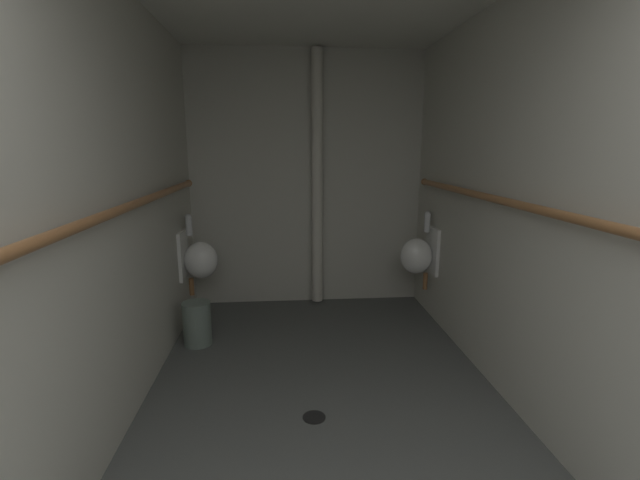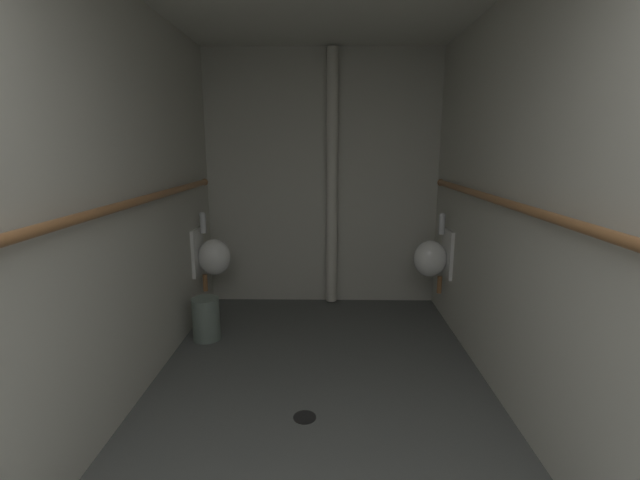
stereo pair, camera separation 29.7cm
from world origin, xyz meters
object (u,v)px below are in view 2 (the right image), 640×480
(waste_bin, at_px, (206,319))
(standpipe_back_wall, at_px, (332,181))
(floor_drain, at_px, (305,417))
(urinal_right_mid, at_px, (433,257))
(urinal_left_mid, at_px, (212,256))

(waste_bin, bearing_deg, standpipe_back_wall, 40.30)
(waste_bin, bearing_deg, floor_drain, -50.82)
(urinal_right_mid, bearing_deg, floor_drain, -125.60)
(urinal_left_mid, height_order, floor_drain, urinal_left_mid)
(urinal_right_mid, bearing_deg, waste_bin, -167.33)
(standpipe_back_wall, height_order, waste_bin, standpipe_back_wall)
(urinal_left_mid, height_order, urinal_right_mid, same)
(urinal_right_mid, height_order, waste_bin, urinal_right_mid)
(standpipe_back_wall, relative_size, floor_drain, 17.80)
(urinal_left_mid, relative_size, urinal_right_mid, 1.00)
(urinal_left_mid, relative_size, standpipe_back_wall, 0.30)
(urinal_left_mid, bearing_deg, floor_drain, -58.98)
(urinal_right_mid, xyz_separation_m, waste_bin, (-1.99, -0.45, -0.43))
(standpipe_back_wall, distance_m, waste_bin, 1.77)
(urinal_right_mid, bearing_deg, urinal_left_mid, 179.38)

